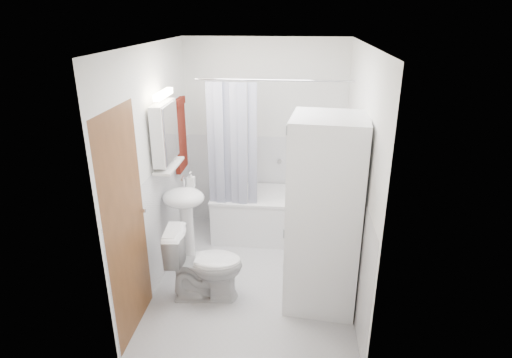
# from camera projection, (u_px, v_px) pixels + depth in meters

# --- Properties ---
(floor) EXTENTS (2.60, 2.60, 0.00)m
(floor) POSITION_uv_depth(u_px,v_px,m) (255.00, 276.00, 4.63)
(floor) COLOR #B6B6BA
(floor) RESTS_ON ground
(room_walls) EXTENTS (2.60, 2.60, 2.60)m
(room_walls) POSITION_uv_depth(u_px,v_px,m) (254.00, 144.00, 4.09)
(room_walls) COLOR white
(room_walls) RESTS_ON ground
(wainscot) EXTENTS (1.98, 2.58, 2.58)m
(wainscot) POSITION_uv_depth(u_px,v_px,m) (257.00, 214.00, 4.68)
(wainscot) COLOR white
(wainscot) RESTS_ON ground
(door) EXTENTS (0.05, 2.00, 2.00)m
(door) POSITION_uv_depth(u_px,v_px,m) (143.00, 211.00, 3.84)
(door) COLOR brown
(door) RESTS_ON ground
(bathtub) EXTENTS (1.49, 0.71, 0.57)m
(bathtub) POSITION_uv_depth(u_px,v_px,m) (273.00, 213.00, 5.36)
(bathtub) COLOR white
(bathtub) RESTS_ON ground
(tub_spout) EXTENTS (0.04, 0.12, 0.04)m
(tub_spout) POSITION_uv_depth(u_px,v_px,m) (291.00, 162.00, 5.43)
(tub_spout) COLOR silver
(tub_spout) RESTS_ON room_walls
(curtain_rod) EXTENTS (1.67, 0.02, 0.02)m
(curtain_rod) POSITION_uv_depth(u_px,v_px,m) (274.00, 80.00, 4.47)
(curtain_rod) COLOR silver
(curtain_rod) RESTS_ON room_walls
(shower_curtain) EXTENTS (0.55, 0.02, 1.45)m
(shower_curtain) POSITION_uv_depth(u_px,v_px,m) (232.00, 147.00, 4.78)
(shower_curtain) COLOR #121841
(shower_curtain) RESTS_ON curtain_rod
(sink) EXTENTS (0.44, 0.37, 1.04)m
(sink) POSITION_uv_depth(u_px,v_px,m) (185.00, 210.00, 4.53)
(sink) COLOR white
(sink) RESTS_ON ground
(medicine_cabinet) EXTENTS (0.13, 0.50, 0.71)m
(medicine_cabinet) POSITION_uv_depth(u_px,v_px,m) (165.00, 131.00, 4.23)
(medicine_cabinet) COLOR white
(medicine_cabinet) RESTS_ON room_walls
(shelf) EXTENTS (0.18, 0.54, 0.02)m
(shelf) POSITION_uv_depth(u_px,v_px,m) (169.00, 166.00, 4.37)
(shelf) COLOR silver
(shelf) RESTS_ON room_walls
(shower_caddy) EXTENTS (0.22, 0.06, 0.02)m
(shower_caddy) POSITION_uv_depth(u_px,v_px,m) (296.00, 142.00, 5.32)
(shower_caddy) COLOR silver
(shower_caddy) RESTS_ON room_walls
(towel) EXTENTS (0.07, 0.36, 0.86)m
(towel) POSITION_uv_depth(u_px,v_px,m) (180.00, 134.00, 4.91)
(towel) COLOR #5B180C
(towel) RESTS_ON room_walls
(washer_dryer) EXTENTS (0.72, 0.72, 1.85)m
(washer_dryer) POSITION_uv_depth(u_px,v_px,m) (324.00, 215.00, 3.92)
(washer_dryer) COLOR white
(washer_dryer) RESTS_ON ground
(toilet) EXTENTS (0.78, 0.48, 0.73)m
(toilet) POSITION_uv_depth(u_px,v_px,m) (205.00, 264.00, 4.18)
(toilet) COLOR white
(toilet) RESTS_ON ground
(soap_pump) EXTENTS (0.08, 0.17, 0.08)m
(soap_pump) POSITION_uv_depth(u_px,v_px,m) (191.00, 184.00, 4.58)
(soap_pump) COLOR gray
(soap_pump) RESTS_ON sink
(shelf_bottle) EXTENTS (0.07, 0.18, 0.07)m
(shelf_bottle) POSITION_uv_depth(u_px,v_px,m) (164.00, 166.00, 4.21)
(shelf_bottle) COLOR gray
(shelf_bottle) RESTS_ON shelf
(shelf_cup) EXTENTS (0.10, 0.09, 0.10)m
(shelf_cup) POSITION_uv_depth(u_px,v_px,m) (172.00, 156.00, 4.45)
(shelf_cup) COLOR gray
(shelf_cup) RESTS_ON shelf
(shampoo_a) EXTENTS (0.13, 0.17, 0.13)m
(shampoo_a) POSITION_uv_depth(u_px,v_px,m) (293.00, 136.00, 5.30)
(shampoo_a) COLOR gray
(shampoo_a) RESTS_ON shower_caddy
(shampoo_b) EXTENTS (0.08, 0.21, 0.08)m
(shampoo_b) POSITION_uv_depth(u_px,v_px,m) (302.00, 138.00, 5.30)
(shampoo_b) COLOR navy
(shampoo_b) RESTS_ON shower_caddy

